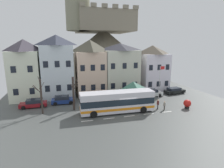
% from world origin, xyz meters
% --- Properties ---
extents(ground_plane, '(40.00, 60.00, 0.07)m').
position_xyz_m(ground_plane, '(0.00, -0.00, -0.03)').
color(ground_plane, '#4D504E').
extents(townhouse_00, '(5.07, 7.06, 10.85)m').
position_xyz_m(townhouse_00, '(-15.17, 12.50, 5.42)').
color(townhouse_00, silver).
rests_on(townhouse_00, ground_plane).
extents(townhouse_01, '(5.65, 6.96, 11.70)m').
position_xyz_m(townhouse_01, '(-9.51, 12.45, 5.85)').
color(townhouse_01, silver).
rests_on(townhouse_01, ground_plane).
extents(townhouse_02, '(5.60, 5.29, 10.84)m').
position_xyz_m(townhouse_02, '(-3.28, 11.61, 5.42)').
color(townhouse_02, beige).
rests_on(townhouse_02, ground_plane).
extents(townhouse_03, '(6.96, 5.99, 10.18)m').
position_xyz_m(townhouse_03, '(2.90, 11.96, 5.09)').
color(townhouse_03, beige).
rests_on(townhouse_03, ground_plane).
extents(townhouse_04, '(5.70, 6.32, 9.74)m').
position_xyz_m(townhouse_04, '(10.45, 12.13, 4.87)').
color(townhouse_04, white).
rests_on(townhouse_04, ground_plane).
extents(hilltop_castle, '(35.76, 35.76, 23.85)m').
position_xyz_m(hilltop_castle, '(3.35, 28.89, 7.98)').
color(hilltop_castle, '#666050').
rests_on(hilltop_castle, ground_plane).
extents(transit_bus, '(11.01, 2.92, 3.19)m').
position_xyz_m(transit_bus, '(-1.23, 0.59, 1.61)').
color(transit_bus, silver).
rests_on(transit_bus, ground_plane).
extents(bus_shelter, '(3.60, 3.60, 3.78)m').
position_xyz_m(bus_shelter, '(2.80, 4.25, 3.07)').
color(bus_shelter, '#473D33').
rests_on(bus_shelter, ground_plane).
extents(parked_car_00, '(4.18, 1.94, 1.29)m').
position_xyz_m(parked_car_00, '(-13.48, 6.51, 0.63)').
color(parked_car_00, maroon).
rests_on(parked_car_00, ground_plane).
extents(parked_car_01, '(4.35, 1.87, 1.34)m').
position_xyz_m(parked_car_01, '(7.67, 6.92, 0.66)').
color(parked_car_01, silver).
rests_on(parked_car_01, ground_plane).
extents(parked_car_02, '(4.36, 2.16, 1.46)m').
position_xyz_m(parked_car_02, '(2.95, 7.04, 0.71)').
color(parked_car_02, black).
rests_on(parked_car_02, ground_plane).
extents(parked_car_03, '(4.43, 2.25, 1.26)m').
position_xyz_m(parked_car_03, '(13.30, 7.39, 0.63)').
color(parked_car_03, black).
rests_on(parked_car_03, ground_plane).
extents(parked_car_04, '(3.88, 2.07, 1.31)m').
position_xyz_m(parked_car_04, '(-8.93, 7.16, 0.65)').
color(parked_car_04, navy).
rests_on(parked_car_04, ground_plane).
extents(parked_car_05, '(3.97, 2.11, 1.30)m').
position_xyz_m(parked_car_05, '(-3.97, 7.33, 0.64)').
color(parked_car_05, slate).
rests_on(parked_car_05, ground_plane).
extents(pedestrian_00, '(0.35, 0.35, 1.55)m').
position_xyz_m(pedestrian_00, '(5.32, 0.18, 0.87)').
color(pedestrian_00, black).
rests_on(pedestrian_00, ground_plane).
extents(pedestrian_01, '(0.35, 0.36, 1.43)m').
position_xyz_m(pedestrian_01, '(6.09, -0.45, 0.76)').
color(pedestrian_01, '#38332D').
rests_on(pedestrian_01, ground_plane).
extents(public_bench, '(1.77, 0.48, 0.87)m').
position_xyz_m(public_bench, '(0.72, 6.50, 0.48)').
color(public_bench, '#473828').
rests_on(public_bench, ground_plane).
extents(flagpole, '(0.95, 0.10, 6.06)m').
position_xyz_m(flagpole, '(8.73, 5.62, 3.56)').
color(flagpole, silver).
rests_on(flagpole, ground_plane).
extents(harbour_buoy, '(1.18, 1.18, 1.43)m').
position_xyz_m(harbour_buoy, '(9.94, -0.83, 0.79)').
color(harbour_buoy, black).
rests_on(harbour_buoy, ground_plane).
extents(bare_tree_00, '(1.20, 1.68, 5.17)m').
position_xyz_m(bare_tree_00, '(-7.30, 3.52, 2.70)').
color(bare_tree_00, '#382D28').
rests_on(bare_tree_00, ground_plane).
extents(bare_tree_01, '(1.63, 1.54, 5.44)m').
position_xyz_m(bare_tree_01, '(-11.92, 3.13, 2.75)').
color(bare_tree_01, '#382D28').
rests_on(bare_tree_01, ground_plane).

